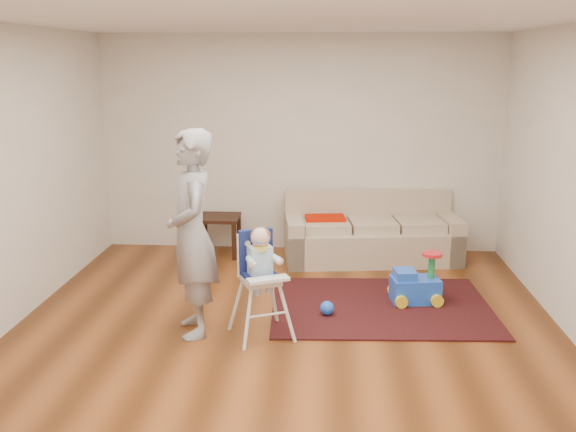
# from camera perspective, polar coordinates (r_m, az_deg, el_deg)

# --- Properties ---
(ground) EXTENTS (5.50, 5.50, 0.00)m
(ground) POSITION_cam_1_polar(r_m,az_deg,el_deg) (5.77, -0.26, -10.64)
(ground) COLOR #4B250C
(ground) RESTS_ON ground
(room_envelope) EXTENTS (5.04, 5.52, 2.72)m
(room_envelope) POSITION_cam_1_polar(r_m,az_deg,el_deg) (5.80, 0.08, 8.72)
(room_envelope) COLOR silver
(room_envelope) RESTS_ON ground
(sofa) EXTENTS (2.16, 1.09, 0.80)m
(sofa) POSITION_cam_1_polar(r_m,az_deg,el_deg) (7.82, 7.44, -1.05)
(sofa) COLOR tan
(sofa) RESTS_ON ground
(side_table) EXTENTS (0.50, 0.50, 0.50)m
(side_table) POSITION_cam_1_polar(r_m,az_deg,el_deg) (8.05, -6.13, -1.72)
(side_table) COLOR black
(side_table) RESTS_ON ground
(area_rug) EXTENTS (2.21, 1.70, 0.02)m
(area_rug) POSITION_cam_1_polar(r_m,az_deg,el_deg) (6.48, 8.25, -7.92)
(area_rug) COLOR black
(area_rug) RESTS_ON ground
(ride_on_toy) EXTENTS (0.51, 0.40, 0.51)m
(ride_on_toy) POSITION_cam_1_polar(r_m,az_deg,el_deg) (6.55, 11.28, -5.34)
(ride_on_toy) COLOR blue
(ride_on_toy) RESTS_ON area_rug
(toy_ball) EXTENTS (0.14, 0.14, 0.14)m
(toy_ball) POSITION_cam_1_polar(r_m,az_deg,el_deg) (6.17, 3.50, -8.17)
(toy_ball) COLOR blue
(toy_ball) RESTS_ON area_rug
(high_chair) EXTENTS (0.61, 0.61, 1.00)m
(high_chair) POSITION_cam_1_polar(r_m,az_deg,el_deg) (5.61, -2.42, -6.09)
(high_chair) COLOR silver
(high_chair) RESTS_ON ground
(adult) EXTENTS (0.62, 0.77, 1.82)m
(adult) POSITION_cam_1_polar(r_m,az_deg,el_deg) (5.62, -8.54, -1.60)
(adult) COLOR #969698
(adult) RESTS_ON ground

